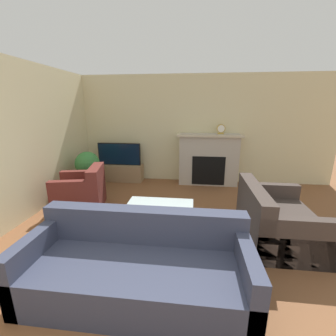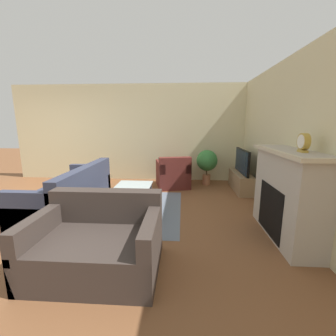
# 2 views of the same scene
# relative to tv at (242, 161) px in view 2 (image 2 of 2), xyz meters

# --- Properties ---
(ground_plane) EXTENTS (20.00, 20.00, 0.00)m
(ground_plane) POSITION_rel_tv_xyz_m (1.46, -4.83, -0.73)
(ground_plane) COLOR brown
(wall_back) EXTENTS (7.85, 0.06, 2.70)m
(wall_back) POSITION_rel_tv_xyz_m (1.46, 0.29, 0.62)
(wall_back) COLOR beige
(wall_back) RESTS_ON ground_plane
(wall_left) EXTENTS (0.06, 8.09, 2.70)m
(wall_left) POSITION_rel_tv_xyz_m (-0.99, -2.28, 0.62)
(wall_left) COLOR beige
(wall_left) RESTS_ON ground_plane
(area_rug) EXTENTS (2.25, 1.88, 0.00)m
(area_rug) POSITION_rel_tv_xyz_m (1.43, -2.41, -0.72)
(area_rug) COLOR slate
(area_rug) RESTS_ON ground_plane
(fireplace) EXTENTS (1.57, 0.49, 1.28)m
(fireplace) POSITION_rel_tv_xyz_m (2.30, 0.04, -0.06)
(fireplace) COLOR #B2A899
(fireplace) RESTS_ON ground_plane
(tv_stand) EXTENTS (1.20, 0.36, 0.44)m
(tv_stand) POSITION_rel_tv_xyz_m (0.00, 0.00, -0.51)
(tv_stand) COLOR #997A56
(tv_stand) RESTS_ON ground_plane
(tv) EXTENTS (1.12, 0.06, 0.58)m
(tv) POSITION_rel_tv_xyz_m (0.00, 0.00, 0.00)
(tv) COLOR black
(tv) RESTS_ON tv_stand
(couch_sectional) EXTENTS (2.30, 0.93, 0.82)m
(couch_sectional) POSITION_rel_tv_xyz_m (1.39, -3.61, -0.44)
(couch_sectional) COLOR #33384C
(couch_sectional) RESTS_ON ground_plane
(couch_loveseat) EXTENTS (0.99, 1.37, 0.82)m
(couch_loveseat) POSITION_rel_tv_xyz_m (3.18, -2.39, -0.44)
(couch_loveseat) COLOR #3D332D
(couch_loveseat) RESTS_ON ground_plane
(armchair_by_window) EXTENTS (1.02, 0.96, 0.82)m
(armchair_by_window) POSITION_rel_tv_xyz_m (-0.21, -1.68, -0.43)
(armchair_by_window) COLOR #5B231E
(armchair_by_window) RESTS_ON ground_plane
(coffee_table) EXTENTS (1.05, 0.68, 0.44)m
(coffee_table) POSITION_rel_tv_xyz_m (1.43, -2.40, -0.33)
(coffee_table) COLOR #333338
(coffee_table) RESTS_ON ground_plane
(potted_plant) EXTENTS (0.55, 0.55, 0.93)m
(potted_plant) POSITION_rel_tv_xyz_m (-0.50, -0.79, -0.10)
(potted_plant) COLOR #AD704C
(potted_plant) RESTS_ON ground_plane
(mantel_clock) EXTENTS (0.21, 0.07, 0.24)m
(mantel_clock) POSITION_rel_tv_xyz_m (2.57, 0.05, 0.68)
(mantel_clock) COLOR #B79338
(mantel_clock) RESTS_ON fireplace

